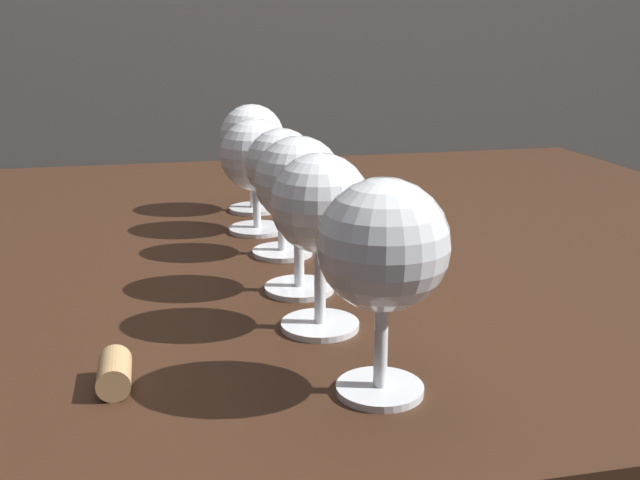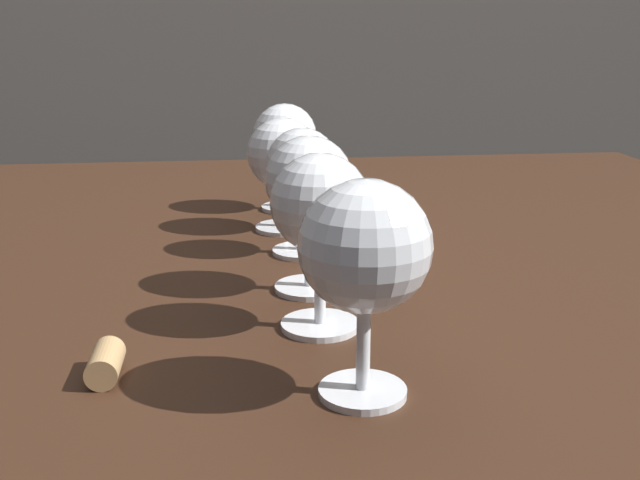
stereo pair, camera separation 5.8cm
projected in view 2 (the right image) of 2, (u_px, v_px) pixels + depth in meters
dining_table at (368, 312)px, 0.89m from camera, size 1.10×0.99×0.75m
wine_glass_cabernet at (365, 252)px, 0.46m from camera, size 0.08×0.08×0.14m
wine_glass_rose at (320, 209)px, 0.57m from camera, size 0.08×0.08×0.14m
wine_glass_amber at (309, 184)px, 0.65m from camera, size 0.08×0.08×0.14m
wine_glass_pinot at (302, 168)px, 0.76m from camera, size 0.07×0.07×0.13m
wine_glass_merlot at (283, 157)px, 0.85m from camera, size 0.08×0.08×0.13m
wine_glass_chardonnay at (285, 138)px, 0.95m from camera, size 0.08×0.08×0.13m
cork at (105, 363)px, 0.51m from camera, size 0.02×0.04×0.02m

